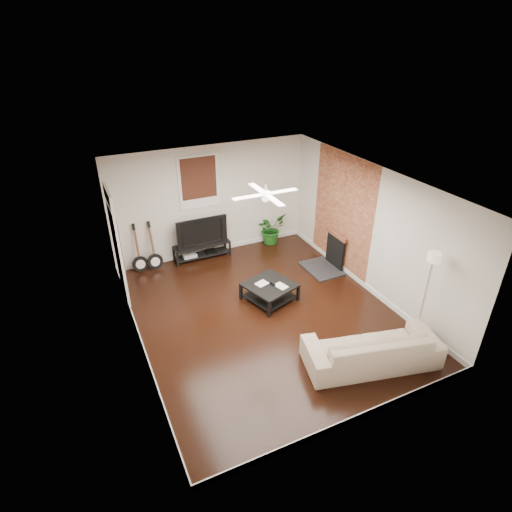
# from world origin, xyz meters

# --- Properties ---
(room) EXTENTS (5.01, 6.01, 2.81)m
(room) POSITION_xyz_m (0.00, 0.00, 1.40)
(room) COLOR black
(room) RESTS_ON ground
(brick_accent) EXTENTS (0.02, 2.20, 2.80)m
(brick_accent) POSITION_xyz_m (2.49, 1.00, 1.40)
(brick_accent) COLOR brown
(brick_accent) RESTS_ON floor
(fireplace) EXTENTS (0.80, 1.10, 0.92)m
(fireplace) POSITION_xyz_m (2.20, 1.00, 0.46)
(fireplace) COLOR black
(fireplace) RESTS_ON floor
(window_back) EXTENTS (1.00, 0.06, 1.30)m
(window_back) POSITION_xyz_m (-0.30, 2.97, 1.95)
(window_back) COLOR #35170E
(window_back) RESTS_ON wall_back
(door_left) EXTENTS (0.08, 1.00, 2.50)m
(door_left) POSITION_xyz_m (-2.46, 1.90, 1.25)
(door_left) COLOR white
(door_left) RESTS_ON wall_left
(tv_stand) EXTENTS (1.43, 0.38, 0.40)m
(tv_stand) POSITION_xyz_m (-0.40, 2.78, 0.20)
(tv_stand) COLOR black
(tv_stand) RESTS_ON floor
(tv) EXTENTS (1.28, 0.17, 0.74)m
(tv) POSITION_xyz_m (-0.40, 2.80, 0.77)
(tv) COLOR black
(tv) RESTS_ON tv_stand
(coffee_table) EXTENTS (1.17, 1.17, 0.39)m
(coffee_table) POSITION_xyz_m (0.32, 0.40, 0.19)
(coffee_table) COLOR black
(coffee_table) RESTS_ON floor
(sofa) EXTENTS (2.46, 1.42, 0.68)m
(sofa) POSITION_xyz_m (1.05, -2.07, 0.34)
(sofa) COLOR tan
(sofa) RESTS_ON floor
(floor_lamp) EXTENTS (0.38, 0.38, 1.89)m
(floor_lamp) POSITION_xyz_m (2.20, -1.97, 0.95)
(floor_lamp) COLOR white
(floor_lamp) RESTS_ON floor
(potted_plant) EXTENTS (0.94, 0.89, 0.83)m
(potted_plant) POSITION_xyz_m (1.57, 2.82, 0.42)
(potted_plant) COLOR #1B5C1A
(potted_plant) RESTS_ON floor
(guitar_left) EXTENTS (0.39, 0.28, 1.22)m
(guitar_left) POSITION_xyz_m (-1.96, 2.75, 0.61)
(guitar_left) COLOR black
(guitar_left) RESTS_ON floor
(guitar_right) EXTENTS (0.39, 0.29, 1.22)m
(guitar_right) POSITION_xyz_m (-1.61, 2.72, 0.61)
(guitar_right) COLOR black
(guitar_right) RESTS_ON floor
(ceiling_fan) EXTENTS (1.24, 1.24, 0.32)m
(ceiling_fan) POSITION_xyz_m (0.00, 0.00, 2.60)
(ceiling_fan) COLOR white
(ceiling_fan) RESTS_ON ceiling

